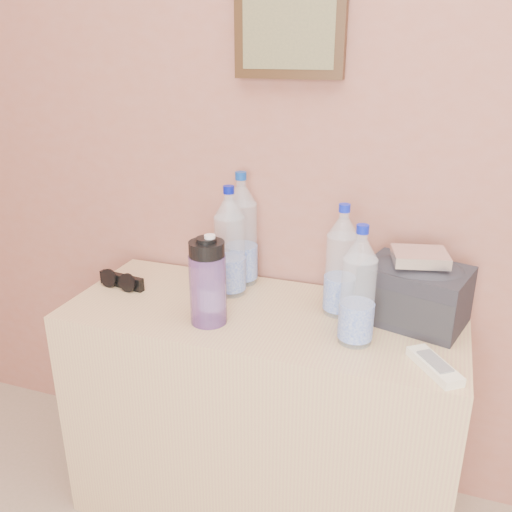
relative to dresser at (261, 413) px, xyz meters
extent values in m
plane|color=#965641|center=(0.49, 0.25, 1.01)|extent=(4.00, 0.00, 4.00)
cube|color=tan|center=(0.00, 0.00, 0.00)|extent=(1.08, 0.45, 0.68)
cylinder|color=silver|center=(-0.13, 0.09, 0.48)|extent=(0.09, 0.09, 0.28)
cylinder|color=#06108C|center=(-0.13, 0.09, 0.65)|extent=(0.03, 0.03, 0.02)
cylinder|color=silver|center=(-0.12, 0.17, 0.49)|extent=(0.09, 0.09, 0.30)
cylinder|color=navy|center=(-0.12, 0.17, 0.67)|extent=(0.03, 0.03, 0.02)
cylinder|color=#C2E9F6|center=(0.20, 0.07, 0.47)|extent=(0.08, 0.08, 0.27)
cylinder|color=#0E1EB7|center=(0.20, 0.07, 0.64)|extent=(0.03, 0.03, 0.02)
cylinder|color=white|center=(0.27, -0.08, 0.47)|extent=(0.08, 0.08, 0.26)
cylinder|color=#0B1AA6|center=(0.27, -0.08, 0.63)|extent=(0.03, 0.03, 0.02)
cylinder|color=silver|center=(-0.10, -0.10, 0.44)|extent=(0.07, 0.07, 0.21)
cylinder|color=silver|center=(-0.10, -0.10, 0.57)|extent=(0.03, 0.03, 0.02)
cylinder|color=#613882|center=(-0.11, -0.10, 0.43)|extent=(0.10, 0.10, 0.19)
cylinder|color=black|center=(-0.11, -0.10, 0.55)|extent=(0.09, 0.09, 0.05)
cube|color=beige|center=(0.46, -0.14, 0.35)|extent=(0.13, 0.15, 0.02)
cube|color=silver|center=(0.40, 0.07, 0.53)|extent=(0.15, 0.14, 0.03)
camera|label=1|loc=(0.43, -1.26, 1.02)|focal=38.00mm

